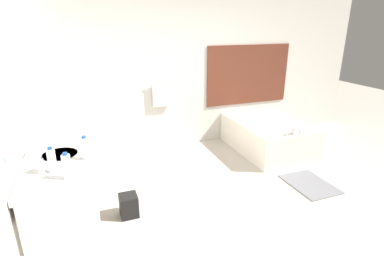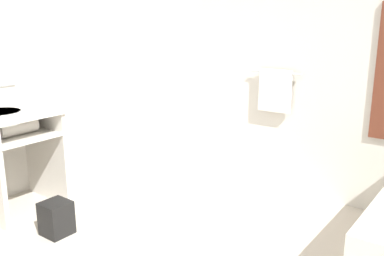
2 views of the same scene
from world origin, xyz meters
name	(u,v)px [view 1 (image 1 of 2)]	position (x,y,z in m)	size (l,w,h in m)	color
ground_plane	(234,209)	(0.00, 0.00, 0.00)	(16.00, 16.00, 0.00)	beige
wall_back_with_blinds	(179,72)	(0.05, 2.23, 1.34)	(7.40, 0.13, 2.70)	silver
wall_left_with_mirror	(3,124)	(-2.23, 0.00, 1.35)	(0.08, 7.40, 2.70)	silver
vanity_counter	(63,184)	(-1.86, 0.13, 0.64)	(0.65, 1.23, 0.90)	silver
sink_faucet	(39,149)	(-2.04, 0.30, 0.99)	(0.09, 0.04, 0.18)	silver
bathtub	(267,134)	(1.41, 1.42, 0.29)	(1.10, 1.53, 0.64)	silver
water_bottle_1	(85,148)	(-1.62, 0.09, 1.01)	(0.07, 0.07, 0.24)	silver
water_bottle_2	(52,160)	(-1.90, -0.09, 1.01)	(0.07, 0.07, 0.24)	silver
water_bottle_3	(67,166)	(-1.77, -0.26, 1.01)	(0.07, 0.07, 0.24)	silver
soap_dispenser	(41,166)	(-1.99, -0.08, 0.97)	(0.06, 0.06, 0.16)	white
waste_bin	(129,205)	(-1.22, 0.32, 0.13)	(0.21, 0.21, 0.27)	black
bath_mat	(309,184)	(1.26, 0.14, 0.01)	(0.54, 0.73, 0.02)	slate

